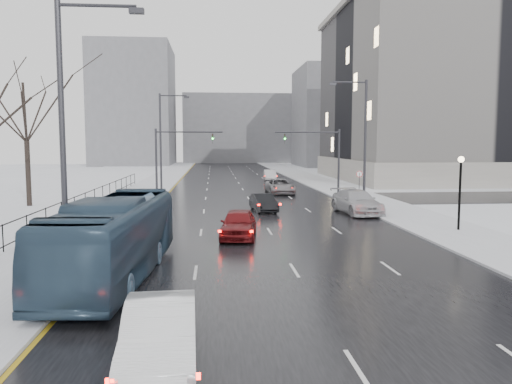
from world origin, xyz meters
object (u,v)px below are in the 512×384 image
object	(u,v)px
tree_park_e	(30,207)
no_uturn_sign	(359,177)
streetlight_l_near	(69,131)
sedan_right_cross	(280,186)
sedan_center_near	(238,224)
sedan_right_far	(357,202)
bus	(115,238)
mast_signal_left	(168,155)
streetlight_l_far	(163,139)
sedan_right_near	(263,203)
streetlight_r_mid	(362,138)
lamppost_r_mid	(460,182)
sedan_right_distant	(270,175)
mast_signal_right	(328,155)
sedan_left_near	(160,335)

from	to	relation	value
tree_park_e	no_uturn_sign	xyz separation A→B (m)	(27.40, 0.00, 2.30)
streetlight_l_near	sedan_right_cross	size ratio (longest dim) A/B	1.83
sedan_center_near	sedan_right_far	size ratio (longest dim) A/B	0.78
bus	sedan_right_far	bearing A→B (deg)	53.49
mast_signal_left	sedan_right_cross	xyz separation A→B (m)	(10.83, 4.61, -3.31)
sedan_right_cross	sedan_right_far	world-z (taller)	sedan_right_far
streetlight_l_far	sedan_right_near	distance (m)	15.93
streetlight_r_mid	streetlight_l_near	bearing A→B (deg)	-129.24
streetlight_l_far	sedan_right_near	bearing A→B (deg)	-55.12
lamppost_r_mid	sedan_right_cross	size ratio (longest dim) A/B	0.78
no_uturn_sign	sedan_right_distant	xyz separation A→B (m)	(-4.70, 26.54, -1.51)
tree_park_e	mast_signal_right	size ratio (longest dim) A/B	2.08
streetlight_l_far	sedan_right_cross	size ratio (longest dim) A/B	1.83
mast_signal_right	sedan_right_far	size ratio (longest dim) A/B	1.10
mast_signal_left	streetlight_l_far	bearing A→B (deg)	101.87
streetlight_l_far	sedan_right_distant	distance (m)	22.97
streetlight_l_near	sedan_right_near	bearing A→B (deg)	66.11
streetlight_r_mid	tree_park_e	bearing A→B (deg)	171.37
streetlight_r_mid	streetlight_l_far	distance (m)	20.27
mast_signal_left	sedan_center_near	xyz separation A→B (m)	(5.41, -18.85, -3.28)
mast_signal_right	sedan_right_cross	world-z (taller)	mast_signal_right
streetlight_l_near	sedan_right_cross	bearing A→B (deg)	70.31
streetlight_l_near	mast_signal_left	distance (m)	28.05
mast_signal_left	sedan_left_near	world-z (taller)	mast_signal_left
streetlight_l_near	no_uturn_sign	world-z (taller)	streetlight_l_near
mast_signal_left	streetlight_l_near	bearing A→B (deg)	-91.72
streetlight_l_far	sedan_center_near	bearing A→B (deg)	-74.70
sedan_right_far	sedan_right_distant	bearing A→B (deg)	88.70
mast_signal_right	sedan_center_near	distance (m)	21.25
streetlight_r_mid	lamppost_r_mid	size ratio (longest dim) A/B	2.34
tree_park_e	sedan_right_near	xyz separation A→B (m)	(18.70, -4.43, 0.71)
no_uturn_sign	sedan_right_distant	bearing A→B (deg)	100.04
mast_signal_left	sedan_right_cross	bearing A→B (deg)	23.05
no_uturn_sign	bus	size ratio (longest dim) A/B	0.24
tree_park_e	streetlight_l_far	distance (m)	14.01
streetlight_r_mid	streetlight_l_far	world-z (taller)	same
sedan_right_near	sedan_right_far	world-z (taller)	sedan_right_far
lamppost_r_mid	sedan_right_cross	xyz separation A→B (m)	(-7.50, 22.61, -2.14)
sedan_right_distant	mast_signal_left	bearing A→B (deg)	-114.98
sedan_right_near	mast_signal_right	bearing A→B (deg)	43.23
sedan_left_near	streetlight_r_mid	bearing A→B (deg)	61.69
sedan_left_near	sedan_right_cross	size ratio (longest dim) A/B	0.85
tree_park_e	sedan_left_near	size ratio (longest dim) A/B	2.91
streetlight_l_far	no_uturn_sign	distance (m)	19.41
tree_park_e	no_uturn_sign	world-z (taller)	tree_park_e
sedan_right_cross	no_uturn_sign	bearing A→B (deg)	-59.43
mast_signal_left	sedan_right_near	bearing A→B (deg)	-47.13
mast_signal_left	sedan_right_far	size ratio (longest dim) A/B	1.10
sedan_center_near	mast_signal_left	bearing A→B (deg)	112.71
streetlight_l_near	lamppost_r_mid	xyz separation A→B (m)	(19.17, 10.00, -2.67)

